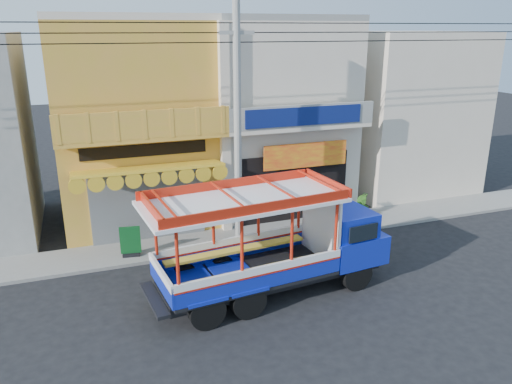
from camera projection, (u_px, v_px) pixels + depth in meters
ground at (301, 283)px, 15.91m from camera, size 90.00×90.00×0.00m
sidewalk at (258, 235)px, 19.47m from camera, size 30.00×2.00×0.12m
shophouse_left at (134, 121)px, 20.46m from camera, size 6.00×7.50×8.24m
shophouse_right at (270, 113)px, 22.39m from camera, size 6.00×6.75×8.24m
party_pilaster at (225, 133)px, 18.68m from camera, size 0.35×0.30×8.00m
filler_building_right at (400, 111)px, 24.77m from camera, size 6.00×6.00×7.60m
utility_pole at (242, 111)px, 17.02m from camera, size 28.00×0.26×9.00m
songthaew_truck at (287, 240)px, 15.05m from camera, size 7.55×3.11×3.43m
green_sign at (131, 244)px, 17.41m from camera, size 0.71×0.41×1.09m
potted_plant_a at (334, 211)px, 20.23m from camera, size 1.29×1.31×1.10m
potted_plant_b at (362, 207)px, 20.94m from camera, size 0.55×0.61×0.92m
potted_plant_c at (362, 204)px, 21.22m from camera, size 0.67×0.67×0.98m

